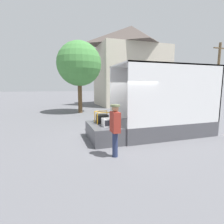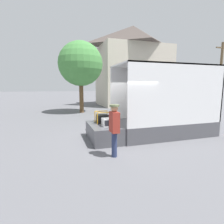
{
  "view_description": "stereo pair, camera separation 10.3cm",
  "coord_description": "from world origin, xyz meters",
  "px_view_note": "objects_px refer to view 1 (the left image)",
  "views": [
    {
      "loc": [
        -2.59,
        -7.1,
        2.31
      ],
      "look_at": [
        -0.33,
        -0.2,
        1.24
      ],
      "focal_mm": 28.0,
      "sensor_mm": 36.0,
      "label": 1
    },
    {
      "loc": [
        -2.49,
        -7.13,
        2.31
      ],
      "look_at": [
        -0.33,
        -0.2,
        1.24
      ],
      "focal_mm": 28.0,
      "sensor_mm": 36.0,
      "label": 2
    }
  ],
  "objects_px": {
    "box_truck": "(192,112)",
    "portable_generator": "(103,119)",
    "street_tree": "(79,64)",
    "worker_person": "(115,125)",
    "microwave": "(108,122)",
    "utility_pole": "(218,74)"
  },
  "relations": [
    {
      "from": "microwave",
      "to": "street_tree",
      "type": "height_order",
      "value": "street_tree"
    },
    {
      "from": "portable_generator",
      "to": "worker_person",
      "type": "height_order",
      "value": "worker_person"
    },
    {
      "from": "utility_pole",
      "to": "microwave",
      "type": "bearing_deg",
      "value": -150.67
    },
    {
      "from": "portable_generator",
      "to": "street_tree",
      "type": "height_order",
      "value": "street_tree"
    },
    {
      "from": "portable_generator",
      "to": "street_tree",
      "type": "distance_m",
      "value": 8.68
    },
    {
      "from": "worker_person",
      "to": "utility_pole",
      "type": "distance_m",
      "value": 19.45
    },
    {
      "from": "worker_person",
      "to": "street_tree",
      "type": "xyz_separation_m",
      "value": [
        0.3,
        10.24,
        3.14
      ]
    },
    {
      "from": "worker_person",
      "to": "street_tree",
      "type": "distance_m",
      "value": 10.71
    },
    {
      "from": "microwave",
      "to": "portable_generator",
      "type": "height_order",
      "value": "portable_generator"
    },
    {
      "from": "box_truck",
      "to": "worker_person",
      "type": "distance_m",
      "value": 5.15
    },
    {
      "from": "portable_generator",
      "to": "utility_pole",
      "type": "distance_m",
      "value": 18.21
    },
    {
      "from": "box_truck",
      "to": "microwave",
      "type": "height_order",
      "value": "box_truck"
    },
    {
      "from": "worker_person",
      "to": "utility_pole",
      "type": "height_order",
      "value": "utility_pole"
    },
    {
      "from": "street_tree",
      "to": "worker_person",
      "type": "bearing_deg",
      "value": -91.67
    },
    {
      "from": "utility_pole",
      "to": "worker_person",
      "type": "bearing_deg",
      "value": -147.04
    },
    {
      "from": "box_truck",
      "to": "street_tree",
      "type": "bearing_deg",
      "value": 118.27
    },
    {
      "from": "portable_generator",
      "to": "street_tree",
      "type": "relative_size",
      "value": 0.1
    },
    {
      "from": "utility_pole",
      "to": "street_tree",
      "type": "bearing_deg",
      "value": -179.14
    },
    {
      "from": "box_truck",
      "to": "portable_generator",
      "type": "height_order",
      "value": "box_truck"
    },
    {
      "from": "box_truck",
      "to": "portable_generator",
      "type": "distance_m",
      "value": 4.62
    },
    {
      "from": "portable_generator",
      "to": "worker_person",
      "type": "xyz_separation_m",
      "value": [
        -0.19,
        -2.22,
        0.18
      ]
    },
    {
      "from": "portable_generator",
      "to": "microwave",
      "type": "bearing_deg",
      "value": -85.94
    }
  ]
}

